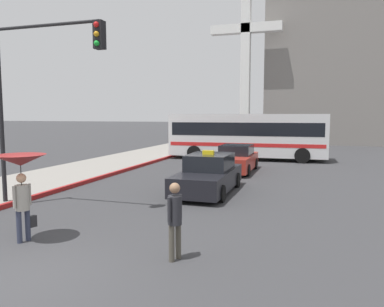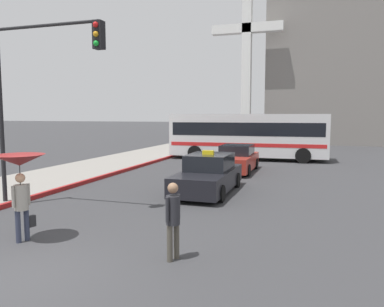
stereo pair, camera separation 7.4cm
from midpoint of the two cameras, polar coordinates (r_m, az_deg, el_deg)
The scene contains 8 objects.
ground_plane at distance 8.07m, azimuth -25.00°, elevation -16.57°, with size 300.00×300.00×0.00m, color #38383A.
taxi at distance 14.59m, azimuth 2.40°, elevation -3.31°, with size 1.91×4.58×1.65m.
sedan_red at distance 20.04m, azimuth 6.60°, elevation -0.90°, with size 1.91×4.32×1.41m.
city_bus at distance 25.63m, azimuth 8.27°, elevation 2.93°, with size 10.45×2.97×3.07m.
pedestrian_with_umbrella at distance 9.64m, azimuth -24.82°, elevation -2.29°, with size 1.16×1.16×2.09m.
pedestrian_man at distance 7.81m, azimuth -2.90°, elevation -9.40°, with size 0.37×0.44×1.63m.
traffic_light at distance 12.71m, azimuth -22.61°, elevation 10.73°, with size 3.91×0.38×6.00m.
monument_cross at distance 39.12m, azimuth 8.13°, elevation 14.83°, with size 7.08×0.90×16.08m.
Camera 1 is at (5.11, -5.45, 3.01)m, focal length 35.00 mm.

